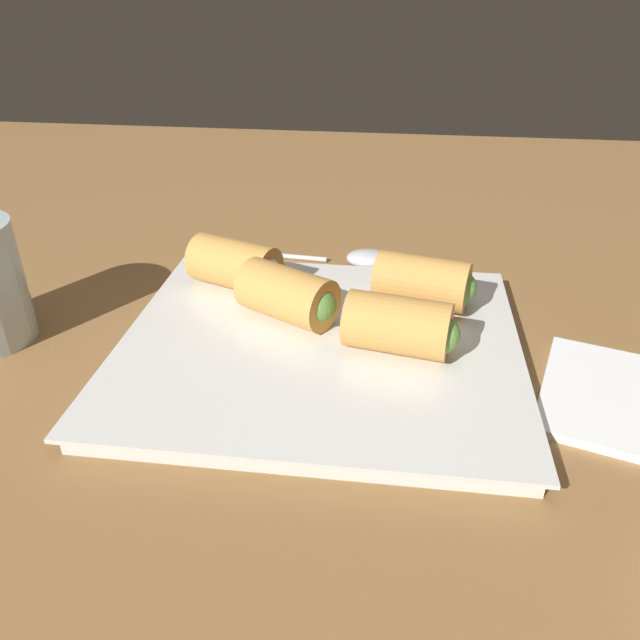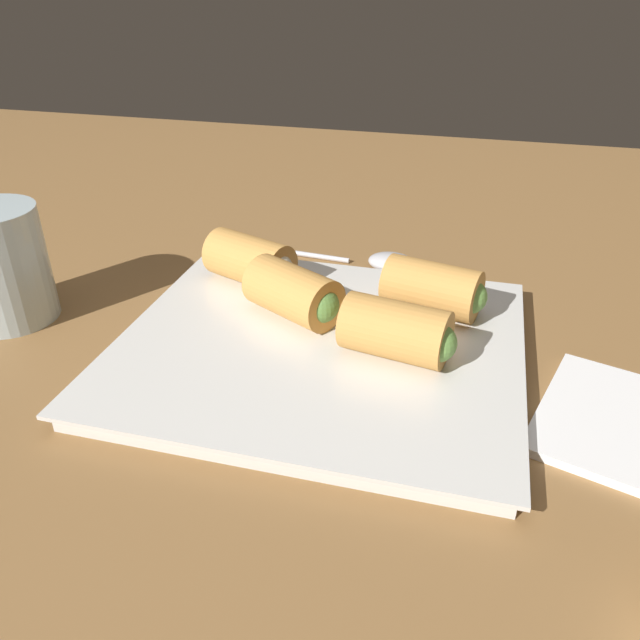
# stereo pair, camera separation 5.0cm
# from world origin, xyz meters

# --- Properties ---
(table_surface) EXTENTS (1.80, 1.40, 0.02)m
(table_surface) POSITION_xyz_m (0.00, 0.00, 0.01)
(table_surface) COLOR olive
(table_surface) RESTS_ON ground
(serving_plate) EXTENTS (0.29, 0.26, 0.01)m
(serving_plate) POSITION_xyz_m (0.03, -0.01, 0.03)
(serving_plate) COLOR silver
(serving_plate) RESTS_ON table_surface
(roll_front_left) EXTENTS (0.08, 0.07, 0.04)m
(roll_front_left) POSITION_xyz_m (0.06, -0.03, 0.06)
(roll_front_left) COLOR #D19347
(roll_front_left) RESTS_ON serving_plate
(roll_front_right) EXTENTS (0.08, 0.05, 0.04)m
(roll_front_right) POSITION_xyz_m (-0.03, 0.00, 0.06)
(roll_front_right) COLOR #D19347
(roll_front_right) RESTS_ON serving_plate
(roll_back_left) EXTENTS (0.08, 0.06, 0.04)m
(roll_back_left) POSITION_xyz_m (-0.04, -0.07, 0.06)
(roll_back_left) COLOR #D19347
(roll_back_left) RESTS_ON serving_plate
(roll_back_right) EXTENTS (0.08, 0.06, 0.04)m
(roll_back_right) POSITION_xyz_m (0.11, -0.08, 0.06)
(roll_back_right) COLOR #D19347
(roll_back_right) RESTS_ON serving_plate
(spoon) EXTENTS (0.16, 0.04, 0.02)m
(spoon) POSITION_xyz_m (0.02, -0.17, 0.03)
(spoon) COLOR silver
(spoon) RESTS_ON table_surface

